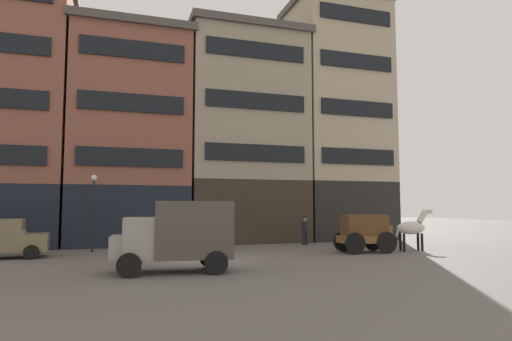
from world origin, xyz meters
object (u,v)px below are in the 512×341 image
Objects in this scene: cargo_wagon at (365,231)px; fire_hydrant_curbside at (168,242)px; sedan_dark at (4,239)px; pedestrian_officer at (305,229)px; delivery_truck_far at (177,233)px; draft_horse at (412,227)px; streetlamp_curbside at (93,202)px.

cargo_wagon is 10.84m from fire_hydrant_curbside.
sedan_dark is 16.46m from pedestrian_officer.
cargo_wagon is 0.79× the size of sedan_dark.
fire_hydrant_curbside is (7.78, 1.91, -0.49)m from sedan_dark.
fire_hydrant_curbside is (0.64, 8.56, -1.00)m from delivery_truck_far.
cargo_wagon is at bearing -26.19° from fire_hydrant_curbside.
draft_horse is at bearing -51.06° from pedestrian_officer.
draft_horse is at bearing -0.07° from cargo_wagon.
sedan_dark is at bearing -166.23° from fire_hydrant_curbside.
pedestrian_officer is at bearing 128.94° from draft_horse.
cargo_wagon is 17.72m from sedan_dark.
streetlamp_curbside is at bearing 164.12° from draft_horse.
cargo_wagon is 3.61× the size of fire_hydrant_curbside.
draft_horse is 20.64m from sedan_dark.
draft_horse is 0.57× the size of streetlamp_curbside.
sedan_dark is 2.11× the size of pedestrian_officer.
cargo_wagon is at bearing -19.06° from streetlamp_curbside.
delivery_truck_far is 9.77m from sedan_dark.
streetlamp_curbside reaches higher than draft_horse.
delivery_truck_far reaches higher than cargo_wagon.
streetlamp_curbside is at bearing 111.60° from delivery_truck_far.
pedestrian_officer is (-4.13, 5.11, -0.29)m from draft_horse.
streetlamp_curbside reaches higher than fire_hydrant_curbside.
draft_horse is 6.57m from pedestrian_officer.
fire_hydrant_curbside is (-12.65, 4.78, -0.84)m from draft_horse.
draft_horse is at bearing -15.88° from streetlamp_curbside.
draft_horse is at bearing -7.99° from sedan_dark.
streetlamp_curbside is 4.96× the size of fire_hydrant_curbside.
pedestrian_officer reaches higher than fire_hydrant_curbside.
cargo_wagon is 0.73× the size of streetlamp_curbside.
delivery_truck_far is 2.49× the size of pedestrian_officer.
draft_horse is 2.83× the size of fire_hydrant_curbside.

